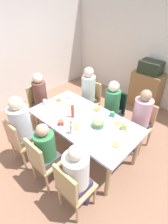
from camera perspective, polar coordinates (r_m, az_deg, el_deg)
ground_plane at (r=3.47m, az=-0.00°, el=-12.41°), size 5.84×5.84×0.00m
wall_back at (r=4.65m, az=22.60°, el=17.09°), size 5.05×0.12×2.60m
wall_left at (r=4.58m, az=-24.11°, el=16.44°), size 0.12×5.10×2.60m
dining_table at (r=3.00m, az=-0.00°, el=-3.63°), size 1.85×0.98×0.77m
chair_0 at (r=3.14m, az=-19.63°, el=-8.29°), size 0.40×0.40×0.90m
person_0 at (r=3.00m, az=-19.17°, el=-3.92°), size 0.32×0.32×1.29m
chair_1 at (r=3.96m, az=2.13°, el=4.10°), size 0.40×0.40×0.90m
person_1 at (r=3.78m, az=1.30°, el=6.70°), size 0.30×0.30×1.27m
chair_2 at (r=3.65m, az=9.37°, el=0.59°), size 0.40×0.40×0.90m
person_2 at (r=3.48m, az=8.80°, el=2.56°), size 0.30×0.30×1.18m
chair_3 at (r=2.43m, az=-3.76°, el=-22.84°), size 0.40×0.40×0.90m
person_3 at (r=2.30m, az=-2.24°, el=-18.93°), size 0.32×0.32×1.18m
chair_4 at (r=3.94m, az=-13.94°, el=2.77°), size 0.40×0.40×0.90m
person_4 at (r=3.77m, az=-13.57°, el=4.83°), size 0.30×0.30×1.21m
chair_5 at (r=3.43m, az=17.72°, el=-3.48°), size 0.40×0.40×0.90m
person_5 at (r=3.23m, az=17.66°, el=-1.21°), size 0.30×0.30×1.23m
chair_6 at (r=2.74m, az=-12.99°, el=-14.78°), size 0.40×0.40×0.90m
person_6 at (r=2.65m, az=-11.81°, el=-11.52°), size 0.30×0.30×1.13m
plate_0 at (r=2.89m, az=10.64°, el=-3.55°), size 0.20×0.20×0.04m
plate_1 at (r=2.77m, az=-2.92°, el=-4.87°), size 0.26×0.26×0.04m
plate_2 at (r=3.27m, az=-4.61°, el=2.14°), size 0.20×0.20×0.04m
plate_3 at (r=3.44m, az=-8.04°, el=3.66°), size 0.20×0.20×0.04m
plate_4 at (r=3.15m, az=4.19°, el=0.71°), size 0.23×0.23×0.04m
plate_5 at (r=2.54m, az=9.99°, el=-10.30°), size 0.21×0.21×0.04m
bowl_0 at (r=2.79m, az=4.48°, el=-3.71°), size 0.18×0.18×0.10m
cup_0 at (r=2.84m, az=-7.33°, el=-3.36°), size 0.12×0.09×0.08m
cup_1 at (r=3.48m, az=-4.48°, el=4.95°), size 0.12×0.08×0.08m
cup_2 at (r=3.03m, az=8.96°, el=-0.69°), size 0.11×0.07×0.08m
cup_3 at (r=2.79m, az=12.66°, el=-4.60°), size 0.11×0.07×0.10m
cup_4 at (r=3.38m, az=-12.23°, el=3.13°), size 0.11×0.07×0.09m
bottle_0 at (r=2.63m, az=-4.07°, el=-5.10°), size 0.05×0.05×0.22m
bottle_1 at (r=2.93m, az=-3.63°, el=0.34°), size 0.05×0.05×0.26m
side_cabinet at (r=4.70m, az=19.00°, el=6.61°), size 0.70×0.44×0.90m
microwave at (r=4.46m, az=20.47°, el=13.22°), size 0.48×0.36×0.28m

